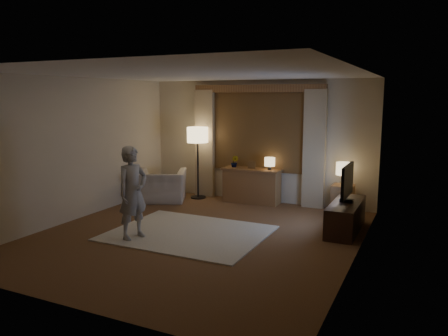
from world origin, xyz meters
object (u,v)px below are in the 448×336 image
Objects in this scene: sideboard at (252,186)px; person at (133,193)px; armchair at (161,186)px; side_table at (343,199)px; tv_stand at (346,217)px.

sideboard is 3.20m from person.
armchair is at bearing -158.24° from sideboard.
sideboard is 0.81× the size of person.
person reaches higher than side_table.
sideboard is 2.14× the size of side_table.
armchair reaches higher than side_table.
person is (-0.79, -3.07, 0.41)m from sideboard.
side_table is 0.40× the size of tv_stand.
sideboard is 2.50m from tv_stand.
armchair is at bearing 173.19° from tv_stand.
person reaches higher than sideboard.
side_table is at bearing 164.80° from armchair.
sideboard reaches higher than tv_stand.
sideboard is 1.16× the size of armchair.
tv_stand is at bearing -28.83° from sideboard.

